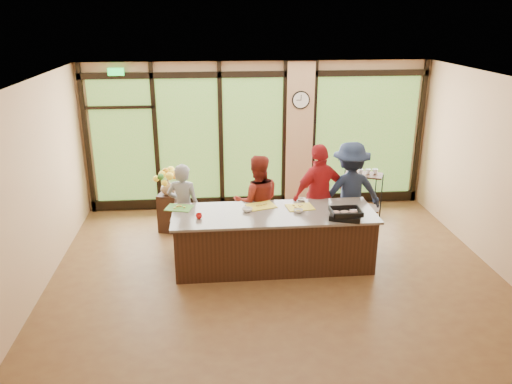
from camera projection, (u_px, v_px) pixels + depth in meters
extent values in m
plane|color=brown|center=(276.00, 273.00, 7.89)|extent=(7.00, 7.00, 0.00)
plane|color=silver|center=(279.00, 81.00, 6.86)|extent=(7.00, 7.00, 0.00)
plane|color=tan|center=(258.00, 136.00, 10.18)|extent=(7.00, 0.00, 7.00)
plane|color=tan|center=(33.00, 191.00, 7.07)|extent=(0.00, 6.00, 6.00)
plane|color=tan|center=(502.00, 177.00, 7.68)|extent=(0.00, 6.00, 6.00)
cube|color=tan|center=(299.00, 136.00, 10.20)|extent=(0.55, 0.12, 3.00)
cube|color=black|center=(258.00, 74.00, 9.71)|extent=(6.90, 0.08, 0.12)
cube|color=black|center=(258.00, 200.00, 10.61)|extent=(6.90, 0.08, 0.20)
cube|color=#19D83F|center=(116.00, 72.00, 9.40)|extent=(0.30, 0.04, 0.14)
cube|color=#426423|center=(123.00, 142.00, 9.94)|extent=(1.20, 0.02, 2.50)
cube|color=#426423|center=(189.00, 141.00, 10.05)|extent=(1.20, 0.02, 2.50)
cube|color=#426423|center=(253.00, 139.00, 10.16)|extent=(1.20, 0.02, 2.50)
cube|color=#426423|center=(365.00, 137.00, 10.37)|extent=(2.10, 0.02, 2.50)
cube|color=black|center=(87.00, 141.00, 9.84)|extent=(0.08, 0.08, 3.00)
cube|color=black|center=(156.00, 139.00, 9.96)|extent=(0.08, 0.08, 3.00)
cube|color=black|center=(221.00, 138.00, 10.07)|extent=(0.08, 0.08, 3.00)
cube|color=black|center=(285.00, 136.00, 10.19)|extent=(0.08, 0.08, 3.00)
cube|color=black|center=(313.00, 136.00, 10.24)|extent=(0.08, 0.08, 3.00)
cube|color=black|center=(419.00, 133.00, 10.44)|extent=(0.08, 0.08, 3.00)
cube|color=black|center=(274.00, 240.00, 8.02)|extent=(3.10, 1.00, 0.88)
cube|color=gray|center=(274.00, 214.00, 7.86)|extent=(3.20, 1.10, 0.04)
cylinder|color=black|center=(301.00, 100.00, 9.88)|extent=(0.36, 0.04, 0.36)
cylinder|color=white|center=(301.00, 100.00, 9.87)|extent=(0.31, 0.01, 0.31)
cube|color=black|center=(301.00, 98.00, 9.84)|extent=(0.01, 0.00, 0.11)
cube|color=black|center=(299.00, 100.00, 9.86)|extent=(0.09, 0.00, 0.01)
imported|color=gray|center=(184.00, 207.00, 8.45)|extent=(0.64, 0.51, 1.55)
imported|color=maroon|center=(257.00, 202.00, 8.53)|extent=(0.83, 0.66, 1.66)
imported|color=#A6191E|center=(319.00, 196.00, 8.60)|extent=(1.16, 0.85, 1.83)
imported|color=#1A233A|center=(350.00, 192.00, 8.77)|extent=(1.21, 0.75, 1.81)
cube|color=black|center=(345.00, 216.00, 7.61)|extent=(0.56, 0.50, 0.08)
imported|color=silver|center=(347.00, 212.00, 7.79)|extent=(0.39, 0.39, 0.07)
cube|color=#529B38|center=(179.00, 208.00, 8.02)|extent=(0.47, 0.40, 0.01)
cube|color=yellow|center=(261.00, 206.00, 8.10)|extent=(0.52, 0.45, 0.01)
cube|color=yellow|center=(300.00, 207.00, 8.05)|extent=(0.46, 0.37, 0.01)
imported|color=silver|center=(247.00, 210.00, 7.89)|extent=(0.22, 0.22, 0.05)
imported|color=silver|center=(298.00, 211.00, 7.86)|extent=(0.17, 0.17, 0.05)
imported|color=silver|center=(301.00, 199.00, 8.35)|extent=(0.17, 0.17, 0.04)
imported|color=red|center=(199.00, 216.00, 7.62)|extent=(0.11, 0.11, 0.08)
cube|color=black|center=(170.00, 212.00, 9.33)|extent=(0.45, 0.45, 0.73)
imported|color=olive|center=(168.00, 187.00, 9.16)|extent=(0.29, 0.29, 0.28)
cube|color=black|center=(361.00, 207.00, 10.07)|extent=(0.82, 0.67, 0.03)
cube|color=black|center=(364.00, 175.00, 9.83)|extent=(0.82, 0.67, 0.03)
cylinder|color=black|center=(349.00, 198.00, 9.77)|extent=(0.02, 0.02, 0.92)
cylinder|color=black|center=(381.00, 197.00, 9.83)|extent=(0.02, 0.02, 0.92)
cylinder|color=black|center=(344.00, 192.00, 10.12)|extent=(0.02, 0.02, 0.92)
cylinder|color=black|center=(375.00, 190.00, 10.17)|extent=(0.02, 0.02, 0.92)
imported|color=silver|center=(353.00, 172.00, 9.79)|extent=(0.14, 0.14, 0.10)
imported|color=silver|center=(360.00, 172.00, 9.80)|extent=(0.14, 0.14, 0.10)
imported|color=silver|center=(368.00, 171.00, 9.82)|extent=(0.14, 0.14, 0.10)
imported|color=silver|center=(375.00, 171.00, 9.83)|extent=(0.14, 0.14, 0.10)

